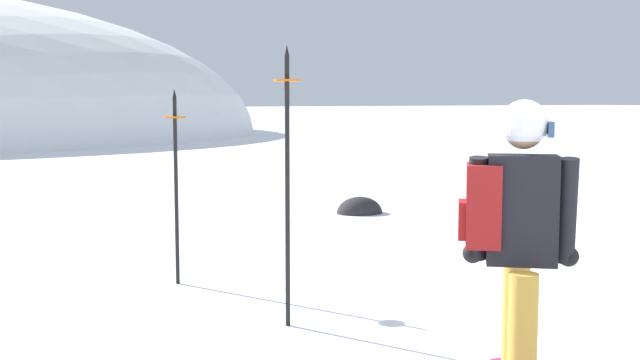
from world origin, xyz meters
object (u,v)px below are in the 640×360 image
Objects in this scene: piste_marker_near at (176,173)px; rock_small at (360,213)px; piste_marker_far at (287,169)px; snowboarder_main at (515,250)px.

rock_small is (3.70, 3.26, -1.04)m from piste_marker_near.
piste_marker_near is 1.75m from piste_marker_far.
snowboarder_main is 2.42× the size of rock_small.
piste_marker_far reaches higher than rock_small.
piste_marker_far is at bearing -77.30° from piste_marker_near.
snowboarder_main is 7.69m from rock_small.
piste_marker_near is (-0.79, 3.80, 0.12)m from snowboarder_main.
piste_marker_far is 2.98× the size of rock_small.
piste_marker_near is at bearing -138.59° from rock_small.
rock_small is at bearing 67.65° from snowboarder_main.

